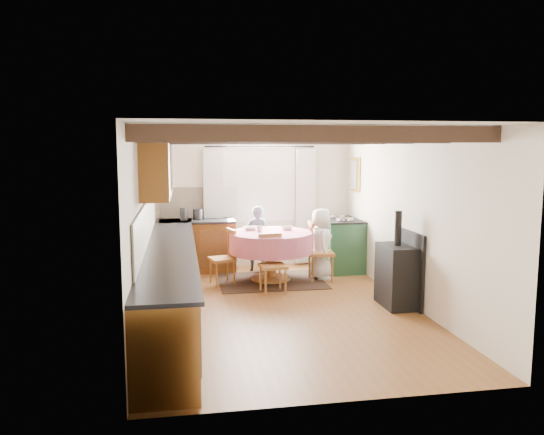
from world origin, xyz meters
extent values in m
cube|color=brown|center=(0.00, 0.00, 0.00)|extent=(3.60, 5.50, 0.00)
cube|color=white|center=(0.00, 0.00, 2.40)|extent=(3.60, 5.50, 0.00)
cube|color=silver|center=(0.00, 2.75, 1.20)|extent=(3.60, 0.00, 2.40)
cube|color=silver|center=(0.00, -2.75, 1.20)|extent=(3.60, 0.00, 2.40)
cube|color=silver|center=(-1.80, 0.00, 1.20)|extent=(0.00, 5.50, 2.40)
cube|color=silver|center=(1.80, 0.00, 1.20)|extent=(0.00, 5.50, 2.40)
cube|color=#352318|center=(0.00, -2.00, 2.31)|extent=(3.60, 0.16, 0.16)
cube|color=#352318|center=(0.00, -1.00, 2.31)|extent=(3.60, 0.16, 0.16)
cube|color=#352318|center=(0.00, 0.00, 2.31)|extent=(3.60, 0.16, 0.16)
cube|color=#352318|center=(0.00, 1.00, 2.31)|extent=(3.60, 0.16, 0.16)
cube|color=#352318|center=(0.00, 2.00, 2.31)|extent=(3.60, 0.16, 0.16)
cube|color=beige|center=(-1.78, 0.30, 1.20)|extent=(0.02, 4.50, 0.55)
cube|color=beige|center=(-1.00, 2.73, 1.20)|extent=(1.40, 0.02, 0.55)
cube|color=brown|center=(-1.50, 0.00, 0.44)|extent=(0.60, 5.30, 0.88)
cube|color=brown|center=(-1.05, 2.45, 0.44)|extent=(1.30, 0.60, 0.88)
cube|color=black|center=(-1.48, 0.00, 0.90)|extent=(0.64, 5.30, 0.04)
cube|color=black|center=(-1.05, 2.43, 0.90)|extent=(1.30, 0.64, 0.04)
cube|color=brown|center=(-1.63, 1.20, 1.95)|extent=(0.34, 1.80, 0.90)
cube|color=brown|center=(-1.63, -0.30, 1.90)|extent=(0.34, 0.90, 0.70)
cube|color=white|center=(0.10, 2.73, 1.60)|extent=(1.34, 0.03, 1.54)
cube|color=white|center=(0.10, 2.74, 1.60)|extent=(1.20, 0.01, 1.40)
cube|color=beige|center=(-0.75, 2.65, 1.10)|extent=(0.35, 0.10, 2.10)
cube|color=beige|center=(0.95, 2.65, 1.10)|extent=(0.35, 0.10, 2.10)
cylinder|color=black|center=(0.10, 2.65, 2.20)|extent=(2.00, 0.03, 0.03)
cube|color=gold|center=(1.77, 2.30, 1.70)|extent=(0.04, 0.50, 0.60)
cylinder|color=silver|center=(1.05, 2.72, 1.70)|extent=(0.30, 0.02, 0.30)
cube|color=#30251C|center=(0.10, 1.50, 0.01)|extent=(1.71, 1.33, 0.01)
imported|color=#414B57|center=(-0.01, 2.31, 0.58)|extent=(0.45, 0.31, 1.17)
imported|color=silver|center=(0.96, 1.55, 0.59)|extent=(0.43, 0.61, 1.18)
imported|color=silver|center=(-0.19, 1.78, 0.85)|extent=(0.25, 0.25, 0.06)
imported|color=silver|center=(0.41, 1.69, 0.85)|extent=(0.27, 0.27, 0.06)
imported|color=silver|center=(-0.07, 1.57, 0.87)|extent=(0.15, 0.15, 0.10)
cylinder|color=#262628|center=(-1.28, 2.42, 1.03)|extent=(0.13, 0.13, 0.22)
cylinder|color=#262628|center=(-1.04, 2.48, 1.01)|extent=(0.17, 0.17, 0.18)
camera|label=1|loc=(-1.34, -6.95, 2.18)|focal=35.33mm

